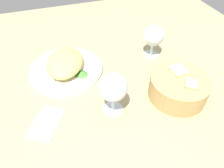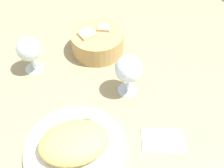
% 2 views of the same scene
% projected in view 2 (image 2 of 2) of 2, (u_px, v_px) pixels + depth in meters
% --- Properties ---
extents(ground_plane, '(1.40, 1.40, 0.02)m').
position_uv_depth(ground_plane, '(99.00, 95.00, 0.79)').
color(ground_plane, tan).
extents(plate, '(0.26, 0.26, 0.01)m').
position_uv_depth(plate, '(75.00, 149.00, 0.66)').
color(plate, white).
rests_on(plate, ground_plane).
extents(omelette, '(0.20, 0.17, 0.05)m').
position_uv_depth(omelette, '(74.00, 142.00, 0.63)').
color(omelette, '#D2BE62').
rests_on(omelette, plate).
extents(lettuce_garnish, '(0.04, 0.04, 0.01)m').
position_uv_depth(lettuce_garnish, '(85.00, 124.00, 0.69)').
color(lettuce_garnish, '#438A34').
rests_on(lettuce_garnish, plate).
extents(bread_basket, '(0.18, 0.18, 0.08)m').
position_uv_depth(bread_basket, '(97.00, 42.00, 0.89)').
color(bread_basket, tan).
rests_on(bread_basket, ground_plane).
extents(wine_glass_near, '(0.08, 0.08, 0.13)m').
position_uv_depth(wine_glass_near, '(129.00, 70.00, 0.73)').
color(wine_glass_near, silver).
rests_on(wine_glass_near, ground_plane).
extents(wine_glass_far, '(0.08, 0.08, 0.12)m').
position_uv_depth(wine_glass_far, '(29.00, 50.00, 0.79)').
color(wine_glass_far, silver).
rests_on(wine_glass_far, ground_plane).
extents(folded_napkin, '(0.13, 0.12, 0.01)m').
position_uv_depth(folded_napkin, '(163.00, 140.00, 0.68)').
color(folded_napkin, white).
rests_on(folded_napkin, ground_plane).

